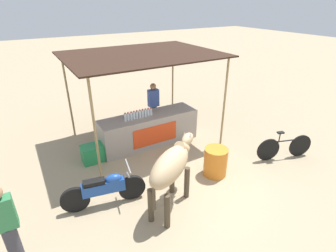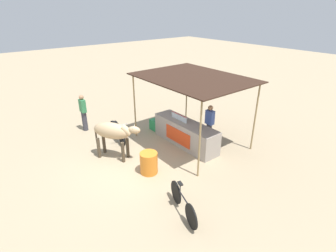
# 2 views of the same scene
# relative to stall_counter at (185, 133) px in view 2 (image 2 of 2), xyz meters

# --- Properties ---
(ground_plane) EXTENTS (60.00, 60.00, 0.00)m
(ground_plane) POSITION_rel_stall_counter_xyz_m (0.00, -2.20, -0.48)
(ground_plane) COLOR tan
(stall_counter) EXTENTS (3.00, 0.82, 0.96)m
(stall_counter) POSITION_rel_stall_counter_xyz_m (0.00, 0.00, 0.00)
(stall_counter) COLOR #9E9389
(stall_counter) RESTS_ON ground
(stall_awning) EXTENTS (4.20, 3.20, 2.70)m
(stall_awning) POSITION_rel_stall_counter_xyz_m (0.00, 0.30, 2.11)
(stall_awning) COLOR #382319
(stall_awning) RESTS_ON ground
(water_bottle_row) EXTENTS (0.88, 0.07, 0.25)m
(water_bottle_row) POSITION_rel_stall_counter_xyz_m (-0.35, -0.05, 0.59)
(water_bottle_row) COLOR silver
(water_bottle_row) RESTS_ON stall_counter
(vendor_behind_counter) EXTENTS (0.34, 0.22, 1.65)m
(vendor_behind_counter) POSITION_rel_stall_counter_xyz_m (0.55, 0.75, 0.37)
(vendor_behind_counter) COLOR #383842
(vendor_behind_counter) RESTS_ON ground
(cooler_box) EXTENTS (0.60, 0.44, 0.48)m
(cooler_box) POSITION_rel_stall_counter_xyz_m (-1.79, -0.10, -0.24)
(cooler_box) COLOR #268C4C
(cooler_box) RESTS_ON ground
(water_barrel) EXTENTS (0.59, 0.59, 0.74)m
(water_barrel) POSITION_rel_stall_counter_xyz_m (0.72, -2.27, -0.11)
(water_barrel) COLOR orange
(water_barrel) RESTS_ON ground
(cow) EXTENTS (1.72, 1.31, 1.44)m
(cow) POSITION_rel_stall_counter_xyz_m (-0.84, -2.70, 0.55)
(cow) COLOR tan
(cow) RESTS_ON ground
(motorcycle_parked) EXTENTS (1.78, 0.59, 0.90)m
(motorcycle_parked) POSITION_rel_stall_counter_xyz_m (-2.03, -1.94, -0.05)
(motorcycle_parked) COLOR black
(motorcycle_parked) RESTS_ON ground
(bicycle_leaning) EXTENTS (1.59, 0.54, 0.85)m
(bicycle_leaning) POSITION_rel_stall_counter_xyz_m (2.86, -2.65, -0.13)
(bicycle_leaning) COLOR black
(bicycle_leaning) RESTS_ON ground
(passerby_on_street) EXTENTS (0.34, 0.22, 1.65)m
(passerby_on_street) POSITION_rel_stall_counter_xyz_m (-3.77, -2.63, 0.37)
(passerby_on_street) COLOR #383842
(passerby_on_street) RESTS_ON ground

